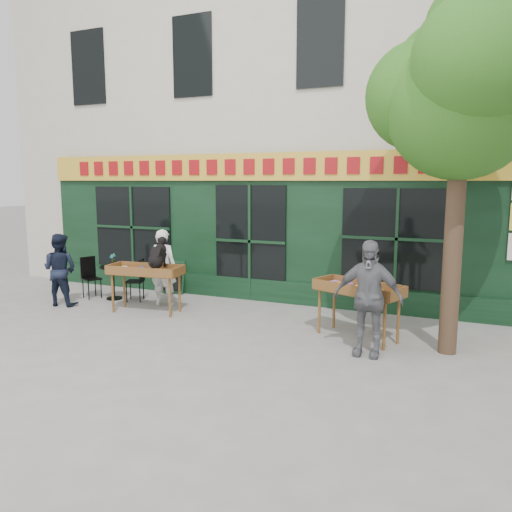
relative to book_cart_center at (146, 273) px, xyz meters
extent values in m
plane|color=slate|center=(1.54, -0.48, -0.82)|extent=(80.00, 80.00, 0.00)
cube|color=beige|center=(1.54, 5.52, 4.18)|extent=(14.00, 7.00, 10.00)
cube|color=black|center=(1.54, 1.94, 0.78)|extent=(11.00, 0.16, 3.20)
cube|color=gold|center=(1.54, 1.82, 2.18)|extent=(11.00, 0.06, 0.60)
cube|color=#9C0E12|center=(1.54, 1.78, 2.18)|extent=(9.60, 0.03, 0.34)
cube|color=black|center=(1.54, 1.84, -0.57)|extent=(11.00, 0.10, 0.50)
cube|color=black|center=(1.54, 1.84, 0.53)|extent=(1.70, 0.05, 2.50)
cube|color=black|center=(-1.66, 1.84, 0.73)|extent=(2.20, 0.05, 2.00)
cube|color=black|center=(4.74, 1.84, 0.73)|extent=(2.20, 0.05, 2.00)
cylinder|color=#382619|center=(5.84, -0.18, 0.98)|extent=(0.28, 0.28, 3.60)
sphere|color=#256015|center=(5.84, -0.18, 2.98)|extent=(2.20, 2.20, 2.20)
sphere|color=#256015|center=(5.24, 0.02, 3.18)|extent=(1.70, 1.70, 1.70)
sphere|color=#256015|center=(6.04, -0.78, 3.48)|extent=(1.80, 1.80, 1.80)
sphere|color=#256015|center=(5.54, 0.42, 3.58)|extent=(1.60, 1.60, 1.60)
sphere|color=#256015|center=(5.94, -0.08, 4.08)|extent=(1.40, 1.40, 1.40)
cylinder|color=brown|center=(-0.62, -0.29, -0.42)|extent=(0.05, 0.05, 0.80)
cylinder|color=brown|center=(0.67, -0.15, -0.42)|extent=(0.05, 0.05, 0.80)
cylinder|color=brown|center=(-0.67, 0.15, -0.42)|extent=(0.05, 0.05, 0.80)
cylinder|color=brown|center=(0.62, 0.29, -0.42)|extent=(0.05, 0.05, 0.80)
cube|color=brown|center=(0.00, 0.00, 0.00)|extent=(1.55, 0.74, 0.05)
cube|color=brown|center=(0.03, -0.29, 0.08)|extent=(1.50, 0.20, 0.18)
cube|color=brown|center=(-0.03, 0.29, 0.08)|extent=(1.50, 0.20, 0.18)
cube|color=brown|center=(0.00, 0.00, 0.06)|extent=(1.34, 0.54, 0.06)
imported|color=silver|center=(0.00, 0.65, 0.01)|extent=(0.65, 0.46, 1.67)
cylinder|color=brown|center=(3.69, 0.01, -0.42)|extent=(0.05, 0.05, 0.80)
cylinder|color=brown|center=(4.90, -0.47, -0.42)|extent=(0.05, 0.05, 0.80)
cylinder|color=brown|center=(3.85, 0.42, -0.42)|extent=(0.05, 0.05, 0.80)
cylinder|color=brown|center=(5.06, -0.06, -0.42)|extent=(0.05, 0.05, 0.80)
cube|color=brown|center=(4.37, -0.02, 0.00)|extent=(1.61, 1.09, 0.05)
cube|color=brown|center=(4.27, -0.29, 0.08)|extent=(1.41, 0.59, 0.18)
cube|color=brown|center=(4.48, 0.25, 0.08)|extent=(1.41, 0.59, 0.18)
cube|color=brown|center=(4.37, -0.02, 0.06)|extent=(1.36, 0.85, 0.06)
imported|color=#5D5D62|center=(4.67, -0.77, 0.09)|extent=(1.08, 0.47, 1.82)
cylinder|color=black|center=(-1.37, 0.67, -0.80)|extent=(0.36, 0.36, 0.03)
cylinder|color=black|center=(-1.37, 0.67, -0.44)|extent=(0.04, 0.04, 0.72)
cylinder|color=black|center=(-1.37, 0.67, -0.07)|extent=(0.60, 0.60, 0.03)
cube|color=black|center=(-1.92, 0.57, -0.37)|extent=(0.48, 0.48, 0.03)
cube|color=black|center=(-2.07, 0.64, -0.12)|extent=(0.18, 0.34, 0.50)
cylinder|color=black|center=(-1.84, 0.37, -0.60)|extent=(0.02, 0.02, 0.44)
cylinder|color=black|center=(-1.72, 0.64, -0.60)|extent=(0.02, 0.02, 0.44)
cylinder|color=black|center=(-2.12, 0.49, -0.60)|extent=(0.02, 0.02, 0.44)
cylinder|color=black|center=(-1.99, 0.77, -0.60)|extent=(0.02, 0.02, 0.44)
cube|color=black|center=(-0.82, 0.72, -0.37)|extent=(0.46, 0.46, 0.03)
cube|color=black|center=(-0.66, 0.78, -0.12)|extent=(0.15, 0.35, 0.50)
cylinder|color=black|center=(-1.01, 0.80, -0.60)|extent=(0.02, 0.02, 0.44)
cylinder|color=black|center=(-0.90, 0.52, -0.60)|extent=(0.02, 0.02, 0.44)
cylinder|color=black|center=(-0.73, 0.91, -0.60)|extent=(0.02, 0.02, 0.44)
cylinder|color=black|center=(-0.62, 0.63, -0.60)|extent=(0.02, 0.02, 0.44)
imported|color=gray|center=(-1.37, 0.67, 0.09)|extent=(0.17, 0.13, 0.30)
imported|color=black|center=(-2.07, -0.23, -0.03)|extent=(0.86, 0.73, 1.58)
cube|color=black|center=(-0.44, 1.72, -0.42)|extent=(0.58, 0.26, 0.79)
cube|color=black|center=(-0.44, 1.70, -0.42)|extent=(0.48, 0.23, 0.65)
camera|label=1|loc=(6.03, -8.36, 1.88)|focal=35.00mm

